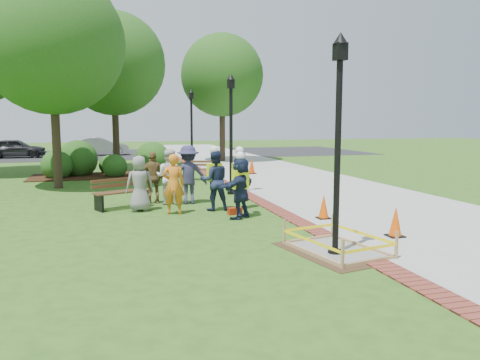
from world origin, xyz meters
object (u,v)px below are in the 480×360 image
object	(u,v)px
bench_near	(122,199)
cone_front	(395,222)
lamp_near	(338,128)
hivis_worker_a	(240,185)
hivis_worker_c	(214,178)
wet_concrete_pad	(337,240)
hivis_worker_b	(239,178)

from	to	relation	value
bench_near	cone_front	world-z (taller)	bench_near
lamp_near	hivis_worker_a	bearing A→B (deg)	102.06
lamp_near	cone_front	bearing A→B (deg)	24.41
bench_near	hivis_worker_c	world-z (taller)	hivis_worker_c
wet_concrete_pad	hivis_worker_c	world-z (taller)	hivis_worker_c
hivis_worker_a	hivis_worker_c	bearing A→B (deg)	108.30
lamp_near	hivis_worker_c	xyz separation A→B (m)	(-1.25, 5.16, -1.54)
bench_near	lamp_near	distance (m)	7.66
bench_near	cone_front	bearing A→B (deg)	-42.41
cone_front	hivis_worker_b	size ratio (longest dim) A/B	0.38
bench_near	hivis_worker_a	world-z (taller)	hivis_worker_a
wet_concrete_pad	bench_near	size ratio (longest dim) A/B	1.50
hivis_worker_c	bench_near	bearing A→B (deg)	158.06
cone_front	hivis_worker_c	xyz separation A→B (m)	(-3.21, 4.28, 0.60)
hivis_worker_a	wet_concrete_pad	bearing A→B (deg)	-75.18
wet_concrete_pad	hivis_worker_c	size ratio (longest dim) A/B	1.36
wet_concrete_pad	bench_near	world-z (taller)	bench_near
bench_near	cone_front	distance (m)	7.91
hivis_worker_b	hivis_worker_c	world-z (taller)	hivis_worker_c
hivis_worker_c	lamp_near	bearing A→B (deg)	-76.36
hivis_worker_b	hivis_worker_a	bearing A→B (deg)	-104.92
bench_near	hivis_worker_b	distance (m)	3.61
cone_front	lamp_near	world-z (taller)	lamp_near
hivis_worker_a	hivis_worker_c	size ratio (longest dim) A/B	0.95
cone_front	wet_concrete_pad	bearing A→B (deg)	-159.20
wet_concrete_pad	hivis_worker_a	xyz separation A→B (m)	(-0.98, 3.69, 0.67)
hivis_worker_b	hivis_worker_c	size ratio (longest dim) A/B	0.98
hivis_worker_a	hivis_worker_b	distance (m)	1.34
hivis_worker_a	lamp_near	bearing A→B (deg)	-77.94
cone_front	hivis_worker_a	size ratio (longest dim) A/B	0.39
hivis_worker_a	hivis_worker_b	size ratio (longest dim) A/B	0.97
wet_concrete_pad	hivis_worker_b	size ratio (longest dim) A/B	1.39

